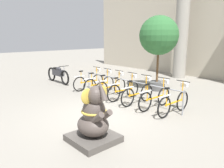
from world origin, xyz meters
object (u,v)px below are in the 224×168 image
Objects in this scene: bicycle_6 at (175,102)px; potted_tree at (159,38)px; bicycle_5 at (156,97)px; elephant_statue at (94,120)px; bicycle_3 at (124,89)px; bicycle_0 at (89,81)px; bicycle_1 at (100,83)px; bicycle_4 at (138,93)px; motorcycle at (58,74)px; bicycle_2 at (112,86)px.

potted_tree is (-2.33, 2.21, 1.96)m from bicycle_6.
elephant_statue is (0.55, -3.04, 0.14)m from bicycle_5.
bicycle_0 is at bearing -178.69° from bicycle_3.
bicycle_1 is 3.70m from bicycle_6.
bicycle_3 is 1.00× the size of bicycle_4.
motorcycle is (-6.76, -0.42, 0.08)m from bicycle_6.
motorcycle is (-2.32, -0.35, 0.08)m from bicycle_0.
bicycle_5 is 1.06× the size of elephant_statue.
bicycle_1 is 3.28m from potted_tree.
potted_tree is (2.11, 2.27, 1.96)m from bicycle_0.
bicycle_2 and bicycle_3 have the same top height.
bicycle_0 reaches higher than motorcycle.
bicycle_6 is 1.06× the size of elephant_statue.
bicycle_4 is at bearing 4.09° from motorcycle.
elephant_statue reaches higher than bicycle_3.
bicycle_4 is 1.00× the size of bicycle_6.
bicycle_2 is 3.03m from potted_tree.
bicycle_6 is at bearing 0.44° from bicycle_2.
bicycle_6 is (3.70, 0.04, 0.00)m from bicycle_1.
bicycle_3 is at bearing -87.11° from potted_tree.
bicycle_1 is 0.51× the size of potted_tree.
bicycle_6 is at bearing 1.67° from bicycle_4.
bicycle_1 is (0.74, 0.03, 0.00)m from bicycle_0.
bicycle_0 is at bearing 145.06° from elephant_statue.
bicycle_4 is 3.10m from potted_tree.
elephant_statue reaches higher than bicycle_4.
bicycle_2 is 0.51× the size of potted_tree.
bicycle_1 is at bearing 2.18° from bicycle_0.
bicycle_0 is 1.00× the size of bicycle_5.
bicycle_2 is 3.82m from motorcycle.
motorcycle is at bearing -174.02° from bicycle_2.
bicycle_3 is 2.22m from bicycle_6.
potted_tree is at bearing 92.89° from bicycle_3.
bicycle_1 is 1.06× the size of elephant_statue.
bicycle_4 is 5.29m from motorcycle.
bicycle_5 is 3.09m from elephant_statue.
bicycle_1 and bicycle_5 have the same top height.
bicycle_3 is 1.48m from bicycle_5.
bicycle_1 is 1.00× the size of bicycle_3.
elephant_statue is at bearing -93.63° from bicycle_6.
elephant_statue is at bearing -79.79° from bicycle_5.
bicycle_1 is at bearing 139.50° from elephant_statue.
elephant_statue is at bearing -21.71° from motorcycle.
bicycle_4 is 1.00× the size of bicycle_5.
bicycle_0 is 1.00× the size of bicycle_1.
bicycle_3 is 1.00× the size of bicycle_5.
motorcycle is (-6.56, 2.61, -0.06)m from elephant_statue.
bicycle_0 is 3.67m from potted_tree.
bicycle_2 is 1.00× the size of bicycle_5.
bicycle_1 and bicycle_2 have the same top height.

